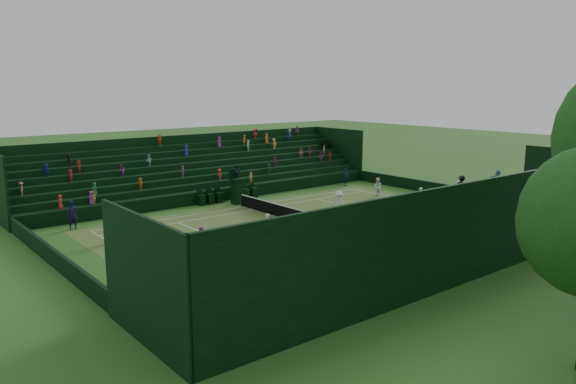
% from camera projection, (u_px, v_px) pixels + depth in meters
% --- Properties ---
extents(ground, '(160.00, 160.00, 0.00)m').
position_uv_depth(ground, '(288.00, 220.00, 39.19)').
color(ground, '#325F1E').
rests_on(ground, ground).
extents(court_surface, '(12.97, 26.77, 0.01)m').
position_uv_depth(court_surface, '(288.00, 220.00, 39.19)').
color(court_surface, '#327125').
rests_on(court_surface, ground).
extents(perimeter_wall_north, '(17.17, 0.20, 1.00)m').
position_uv_depth(perimeter_wall_north, '(430.00, 187.00, 48.83)').
color(perimeter_wall_north, black).
rests_on(perimeter_wall_north, ground).
extents(perimeter_wall_south, '(17.17, 0.20, 1.00)m').
position_uv_depth(perimeter_wall_south, '(51.00, 256.00, 29.36)').
color(perimeter_wall_south, black).
rests_on(perimeter_wall_south, ground).
extents(perimeter_wall_east, '(0.20, 31.77, 1.00)m').
position_uv_depth(perimeter_wall_east, '(379.00, 239.00, 32.59)').
color(perimeter_wall_east, black).
rests_on(perimeter_wall_east, ground).
extents(perimeter_wall_west, '(0.20, 31.77, 1.00)m').
position_uv_depth(perimeter_wall_west, '(223.00, 195.00, 45.61)').
color(perimeter_wall_west, black).
rests_on(perimeter_wall_west, ground).
extents(north_grandstand, '(6.60, 32.00, 4.90)m').
position_uv_depth(north_grandstand, '(440.00, 236.00, 29.18)').
color(north_grandstand, black).
rests_on(north_grandstand, ground).
extents(south_grandstand, '(6.60, 32.00, 4.90)m').
position_uv_depth(south_grandstand, '(197.00, 176.00, 48.62)').
color(south_grandstand, black).
rests_on(south_grandstand, ground).
extents(tennis_net, '(11.67, 0.10, 1.06)m').
position_uv_depth(tennis_net, '(288.00, 213.00, 39.09)').
color(tennis_net, black).
rests_on(tennis_net, ground).
extents(umpire_chair, '(0.98, 0.98, 3.10)m').
position_uv_depth(umpire_chair, '(237.00, 188.00, 44.18)').
color(umpire_chair, black).
rests_on(umpire_chair, ground).
extents(courtside_chairs, '(0.55, 5.52, 1.18)m').
position_uv_depth(courtside_chairs, '(228.00, 196.00, 45.46)').
color(courtside_chairs, black).
rests_on(courtside_chairs, ground).
extents(player_near_west, '(0.91, 0.61, 1.83)m').
position_uv_depth(player_near_west, '(112.00, 228.00, 33.37)').
color(player_near_west, white).
rests_on(player_near_west, ground).
extents(player_near_east, '(0.69, 0.64, 1.57)m').
position_uv_depth(player_near_east, '(268.00, 226.00, 34.42)').
color(player_near_east, white).
rests_on(player_near_east, ground).
extents(player_far_west, '(0.89, 0.76, 1.58)m').
position_uv_depth(player_far_west, '(378.00, 187.00, 47.42)').
color(player_far_west, silver).
rests_on(player_far_west, ground).
extents(player_far_east, '(1.24, 0.85, 1.77)m').
position_uv_depth(player_far_east, '(339.00, 203.00, 40.59)').
color(player_far_east, white).
rests_on(player_far_east, ground).
extents(line_judge_north, '(0.45, 0.62, 1.60)m').
position_uv_depth(line_judge_north, '(346.00, 177.00, 52.27)').
color(line_judge_north, black).
rests_on(line_judge_north, ground).
extents(line_judge_south, '(0.54, 0.75, 1.92)m').
position_uv_depth(line_judge_south, '(73.00, 215.00, 36.54)').
color(line_judge_south, black).
rests_on(line_judge_south, ground).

